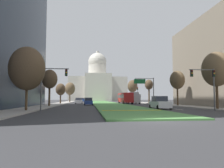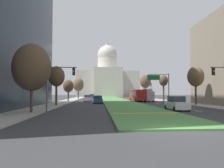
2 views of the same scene
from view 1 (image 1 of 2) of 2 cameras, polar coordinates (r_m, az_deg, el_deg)
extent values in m
plane|color=#333335|center=(68.44, -2.23, -5.17)|extent=(260.00, 260.00, 0.00)
cube|color=#4C8442|center=(63.00, -1.87, -5.22)|extent=(7.55, 98.16, 0.14)
cube|color=gold|center=(24.12, 5.47, -7.15)|extent=(6.80, 0.50, 0.04)
cube|color=silver|center=(30.24, 17.80, -6.61)|extent=(0.16, 2.40, 0.01)
cube|color=silver|center=(40.49, 11.42, -5.98)|extent=(0.16, 2.40, 0.01)
cube|color=silver|center=(48.13, 8.52, -5.67)|extent=(0.16, 2.40, 0.01)
cube|color=silver|center=(58.37, 5.86, -5.37)|extent=(0.16, 2.40, 0.01)
cube|color=silver|center=(68.72, 3.99, -5.16)|extent=(0.16, 2.40, 0.01)
cube|color=silver|center=(82.40, 2.26, -4.95)|extent=(0.16, 2.40, 0.01)
cube|color=#9E9991|center=(57.93, -14.42, -5.21)|extent=(4.00, 98.16, 0.15)
cube|color=#9E9991|center=(60.09, 11.05, -5.21)|extent=(4.00, 98.16, 0.15)
cube|color=beige|center=(122.99, -4.04, -1.51)|extent=(31.86, 22.98, 13.26)
cube|color=beige|center=(109.55, -3.76, -0.87)|extent=(14.02, 4.00, 14.58)
cylinder|color=beige|center=(123.87, -4.02, 3.37)|extent=(10.43, 10.43, 7.83)
sphere|color=beige|center=(124.74, -4.01, 6.01)|extent=(10.76, 10.76, 10.76)
cylinder|color=beige|center=(125.66, -4.00, 8.19)|extent=(1.80, 1.80, 3.00)
cylinder|color=#515456|center=(25.93, -18.77, -1.34)|extent=(0.16, 0.16, 5.20)
cube|color=black|center=(26.09, -18.67, 3.05)|extent=(0.28, 0.24, 0.84)
sphere|color=#510F0F|center=(25.99, -18.73, 3.70)|extent=(0.18, 0.18, 0.18)
sphere|color=#F2A51E|center=(25.96, -18.74, 3.09)|extent=(0.18, 0.18, 0.18)
sphere|color=#0F4219|center=(25.93, -18.75, 2.48)|extent=(0.18, 0.18, 0.18)
cylinder|color=#515456|center=(25.86, -15.18, 4.05)|extent=(3.20, 0.10, 0.10)
cube|color=black|center=(25.63, -12.36, 3.06)|extent=(0.28, 0.24, 0.84)
sphere|color=#510F0F|center=(25.53, -12.39, 3.72)|extent=(0.18, 0.18, 0.18)
sphere|color=#F2A51E|center=(25.49, -12.40, 3.10)|extent=(0.18, 0.18, 0.18)
sphere|color=#0F4219|center=(25.46, -12.41, 2.47)|extent=(0.18, 0.18, 0.18)
cylinder|color=#515456|center=(28.76, 26.08, -1.38)|extent=(0.16, 0.16, 5.20)
cube|color=black|center=(28.90, 25.97, 2.59)|extent=(0.28, 0.24, 0.84)
sphere|color=#510F0F|center=(28.82, 26.10, 3.17)|extent=(0.18, 0.18, 0.18)
sphere|color=#F2A51E|center=(28.78, 26.12, 2.62)|extent=(0.18, 0.18, 0.18)
sphere|color=#0F4219|center=(28.76, 26.13, 2.06)|extent=(0.18, 0.18, 0.18)
cylinder|color=#515456|center=(28.13, 23.18, 3.60)|extent=(3.20, 0.10, 0.10)
cube|color=black|center=(27.47, 20.88, 2.77)|extent=(0.28, 0.24, 0.84)
sphere|color=#510F0F|center=(27.38, 21.00, 3.38)|extent=(0.18, 0.18, 0.18)
sphere|color=#F2A51E|center=(27.35, 21.01, 2.80)|extent=(0.18, 0.18, 0.18)
sphere|color=#0F4219|center=(27.32, 21.02, 2.21)|extent=(0.18, 0.18, 0.18)
cylinder|color=#515456|center=(66.89, 6.99, -2.95)|extent=(0.16, 0.16, 5.20)
cube|color=black|center=(66.95, 6.98, -1.24)|extent=(0.28, 0.24, 0.84)
sphere|color=red|center=(66.82, 7.01, -0.99)|extent=(0.18, 0.18, 0.18)
sphere|color=#4C380F|center=(66.81, 7.01, -1.23)|extent=(0.18, 0.18, 0.18)
sphere|color=#0F4219|center=(66.80, 7.01, -1.47)|extent=(0.18, 0.18, 0.18)
cylinder|color=#515456|center=(51.64, 11.27, -1.91)|extent=(0.20, 0.20, 6.50)
cylinder|color=#515456|center=(51.18, 8.78, 1.50)|extent=(4.58, 0.12, 0.12)
cube|color=#146033|center=(50.79, 7.56, 0.73)|extent=(2.80, 0.08, 1.10)
cylinder|color=#4C3823|center=(26.36, -22.31, -2.88)|extent=(0.28, 0.28, 3.74)
ellipsoid|color=brown|center=(26.59, -22.13, 3.94)|extent=(4.12, 4.12, 5.15)
cylinder|color=#4C3823|center=(31.17, 26.71, -2.38)|extent=(0.34, 0.34, 4.27)
ellipsoid|color=brown|center=(31.41, 26.52, 3.66)|extent=(3.75, 3.75, 4.68)
cylinder|color=#4C3823|center=(40.08, -16.71, -2.93)|extent=(0.36, 0.36, 4.19)
ellipsoid|color=brown|center=(40.23, -16.63, 1.31)|extent=(2.82, 2.82, 3.53)
cylinder|color=#4C3823|center=(42.90, 17.45, -2.93)|extent=(0.31, 0.31, 4.24)
ellipsoid|color=brown|center=(43.05, 17.37, 1.10)|extent=(2.90, 2.90, 3.62)
cylinder|color=#4C3823|center=(57.42, -13.89, -3.77)|extent=(0.36, 0.36, 3.09)
ellipsoid|color=brown|center=(57.47, -13.85, -1.43)|extent=(2.57, 2.57, 3.21)
cylinder|color=#4C3823|center=(60.23, 10.07, -3.06)|extent=(0.41, 0.41, 4.68)
ellipsoid|color=brown|center=(60.35, 10.03, -0.15)|extent=(2.32, 2.32, 2.90)
cylinder|color=#4C3823|center=(77.02, -11.43, -3.52)|extent=(0.38, 0.38, 3.85)
ellipsoid|color=brown|center=(77.10, -11.40, -1.25)|extent=(3.65, 3.65, 4.57)
cylinder|color=#4C3823|center=(79.23, 5.64, -3.20)|extent=(0.44, 0.44, 4.94)
ellipsoid|color=brown|center=(79.35, 5.62, -0.58)|extent=(3.72, 3.72, 4.65)
cube|color=silver|center=(30.35, 12.95, -5.45)|extent=(1.98, 4.23, 0.88)
cube|color=#282D38|center=(30.49, 12.81, -3.93)|extent=(1.72, 2.04, 0.72)
cylinder|color=black|center=(29.15, 15.71, -6.14)|extent=(0.23, 0.64, 0.64)
cylinder|color=black|center=(28.51, 12.45, -6.25)|extent=(0.23, 0.64, 0.64)
cylinder|color=black|center=(32.21, 13.40, -5.95)|extent=(0.23, 0.64, 0.64)
cylinder|color=black|center=(31.63, 10.42, -6.03)|extent=(0.23, 0.64, 0.64)
cube|color=navy|center=(47.23, -6.45, -4.98)|extent=(1.88, 4.20, 0.79)
cube|color=#282D38|center=(47.06, -6.44, -4.11)|extent=(1.64, 2.02, 0.65)
cylinder|color=black|center=(48.88, -7.46, -5.28)|extent=(0.23, 0.64, 0.64)
cylinder|color=black|center=(48.89, -5.49, -5.30)|extent=(0.23, 0.64, 0.64)
cylinder|color=black|center=(45.60, -7.50, -5.39)|extent=(0.23, 0.64, 0.64)
cylinder|color=black|center=(45.62, -5.38, -5.40)|extent=(0.23, 0.64, 0.64)
cube|color=#BCBCC1|center=(58.95, -9.06, -4.74)|extent=(1.93, 4.19, 0.78)
cube|color=#282D38|center=(58.77, -9.06, -4.06)|extent=(1.69, 2.02, 0.64)
cylinder|color=black|center=(60.62, -9.82, -4.98)|extent=(0.23, 0.64, 0.64)
cylinder|color=black|center=(60.56, -8.17, -5.00)|extent=(0.23, 0.64, 0.64)
cylinder|color=black|center=(57.36, -10.00, -5.05)|extent=(0.23, 0.64, 0.64)
cylinder|color=black|center=(57.29, -8.25, -5.07)|extent=(0.23, 0.64, 0.64)
cube|color=silver|center=(74.91, 3.11, -4.59)|extent=(2.00, 4.52, 0.77)
cube|color=#282D38|center=(75.08, 3.08, -4.05)|extent=(1.68, 2.20, 0.63)
cylinder|color=black|center=(73.36, 4.03, -4.83)|extent=(0.25, 0.65, 0.64)
cylinder|color=black|center=(73.01, 2.77, -4.84)|extent=(0.25, 0.65, 0.64)
cylinder|color=black|center=(76.82, 3.44, -4.79)|extent=(0.25, 0.65, 0.64)
cylinder|color=black|center=(76.49, 2.23, -4.80)|extent=(0.25, 0.65, 0.64)
cube|color=navy|center=(87.91, -8.00, -4.46)|extent=(1.85, 4.57, 0.78)
cube|color=#282D38|center=(87.73, -8.00, -3.99)|extent=(1.60, 2.20, 0.64)
cylinder|color=black|center=(89.77, -8.47, -4.62)|extent=(0.23, 0.64, 0.64)
cylinder|color=black|center=(89.70, -7.43, -4.63)|extent=(0.23, 0.64, 0.64)
cylinder|color=black|center=(86.14, -8.60, -4.65)|extent=(0.23, 0.64, 0.64)
cylinder|color=black|center=(86.06, -7.52, -4.67)|extent=(0.23, 0.64, 0.64)
cube|color=#BCBCC1|center=(55.57, 6.45, -3.95)|extent=(2.30, 2.00, 2.20)
cube|color=#B2B2B7|center=(58.69, 5.76, -3.61)|extent=(2.30, 4.40, 2.80)
cylinder|color=black|center=(55.82, 7.51, -4.97)|extent=(0.30, 0.90, 0.90)
cylinder|color=black|center=(55.36, 5.40, -5.00)|extent=(0.30, 0.90, 0.90)
cylinder|color=black|center=(60.00, 6.53, -4.90)|extent=(0.30, 0.90, 0.90)
cylinder|color=black|center=(59.57, 4.55, -4.92)|extent=(0.30, 0.90, 0.90)
cube|color=#B21E1E|center=(57.95, 3.60, -3.72)|extent=(2.50, 11.00, 2.50)
cube|color=#232833|center=(57.96, 3.59, -3.37)|extent=(2.52, 10.12, 0.90)
cylinder|color=black|center=(53.96, 5.60, -4.97)|extent=(0.32, 1.00, 1.00)
cylinder|color=black|center=(53.53, 3.18, -4.99)|extent=(0.32, 1.00, 1.00)
cylinder|color=black|center=(62.00, 4.03, -4.84)|extent=(0.32, 1.00, 1.00)
cylinder|color=black|center=(61.63, 1.92, -4.85)|extent=(0.32, 1.00, 1.00)
camera|label=2|loc=(1.11, -6.88, 39.77)|focal=35.65mm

